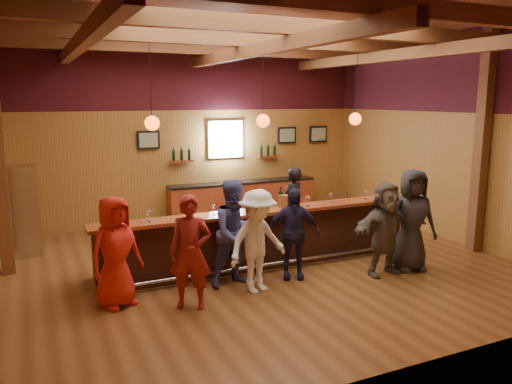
{
  "coord_description": "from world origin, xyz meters",
  "views": [
    {
      "loc": [
        -3.87,
        -8.14,
        3.11
      ],
      "look_at": [
        0.0,
        0.3,
        1.35
      ],
      "focal_mm": 35.0,
      "sensor_mm": 36.0,
      "label": 1
    }
  ],
  "objects_px": {
    "bartender": "(292,206)",
    "customer_denim": "(236,233)",
    "back_bar_cabinet": "(243,199)",
    "customer_dark": "(411,220)",
    "customer_white": "(258,241)",
    "customer_navy": "(293,233)",
    "stainless_fridge": "(21,211)",
    "bar_counter": "(260,236)",
    "bottle_a": "(281,198)",
    "customer_orange": "(116,252)",
    "customer_brown": "(385,229)",
    "customer_redvest": "(190,252)",
    "ice_bucket": "(283,201)"
  },
  "relations": [
    {
      "from": "bar_counter",
      "to": "customer_navy",
      "type": "height_order",
      "value": "customer_navy"
    },
    {
      "from": "customer_white",
      "to": "bartender",
      "type": "height_order",
      "value": "customer_white"
    },
    {
      "from": "customer_white",
      "to": "customer_dark",
      "type": "height_order",
      "value": "customer_dark"
    },
    {
      "from": "stainless_fridge",
      "to": "customer_white",
      "type": "distance_m",
      "value": 5.1
    },
    {
      "from": "customer_dark",
      "to": "bartender",
      "type": "distance_m",
      "value": 2.64
    },
    {
      "from": "customer_redvest",
      "to": "bottle_a",
      "type": "bearing_deg",
      "value": 58.85
    },
    {
      "from": "bar_counter",
      "to": "customer_white",
      "type": "distance_m",
      "value": 1.49
    },
    {
      "from": "customer_orange",
      "to": "customer_redvest",
      "type": "relative_size",
      "value": 0.98
    },
    {
      "from": "stainless_fridge",
      "to": "bartender",
      "type": "bearing_deg",
      "value": -16.51
    },
    {
      "from": "customer_denim",
      "to": "ice_bucket",
      "type": "relative_size",
      "value": 8.14
    },
    {
      "from": "bottle_a",
      "to": "bar_counter",
      "type": "bearing_deg",
      "value": 153.58
    },
    {
      "from": "customer_brown",
      "to": "bartender",
      "type": "relative_size",
      "value": 1.02
    },
    {
      "from": "customer_denim",
      "to": "bottle_a",
      "type": "distance_m",
      "value": 1.44
    },
    {
      "from": "back_bar_cabinet",
      "to": "bartender",
      "type": "bearing_deg",
      "value": -90.16
    },
    {
      "from": "bar_counter",
      "to": "ice_bucket",
      "type": "relative_size",
      "value": 28.58
    },
    {
      "from": "back_bar_cabinet",
      "to": "customer_orange",
      "type": "bearing_deg",
      "value": -131.68
    },
    {
      "from": "bartender",
      "to": "bottle_a",
      "type": "distance_m",
      "value": 1.41
    },
    {
      "from": "customer_dark",
      "to": "bottle_a",
      "type": "xyz_separation_m",
      "value": [
        -1.99,
        1.32,
        0.32
      ]
    },
    {
      "from": "stainless_fridge",
      "to": "ice_bucket",
      "type": "relative_size",
      "value": 8.17
    },
    {
      "from": "ice_bucket",
      "to": "stainless_fridge",
      "type": "bearing_deg",
      "value": 148.96
    },
    {
      "from": "bartender",
      "to": "customer_brown",
      "type": "bearing_deg",
      "value": 78.64
    },
    {
      "from": "customer_navy",
      "to": "customer_white",
      "type": "bearing_deg",
      "value": -136.34
    },
    {
      "from": "customer_brown",
      "to": "customer_dark",
      "type": "relative_size",
      "value": 0.91
    },
    {
      "from": "bar_counter",
      "to": "bottle_a",
      "type": "xyz_separation_m",
      "value": [
        0.34,
        -0.17,
        0.73
      ]
    },
    {
      "from": "customer_denim",
      "to": "customer_dark",
      "type": "relative_size",
      "value": 0.96
    },
    {
      "from": "customer_orange",
      "to": "customer_navy",
      "type": "relative_size",
      "value": 1.06
    },
    {
      "from": "bar_counter",
      "to": "customer_dark",
      "type": "xyz_separation_m",
      "value": [
        2.33,
        -1.49,
        0.41
      ]
    },
    {
      "from": "stainless_fridge",
      "to": "customer_redvest",
      "type": "height_order",
      "value": "stainless_fridge"
    },
    {
      "from": "customer_brown",
      "to": "bottle_a",
      "type": "relative_size",
      "value": 4.54
    },
    {
      "from": "stainless_fridge",
      "to": "customer_dark",
      "type": "relative_size",
      "value": 0.97
    },
    {
      "from": "stainless_fridge",
      "to": "bottle_a",
      "type": "xyz_separation_m",
      "value": [
        4.46,
        -2.62,
        0.36
      ]
    },
    {
      "from": "customer_white",
      "to": "bartender",
      "type": "xyz_separation_m",
      "value": [
        1.83,
        2.18,
        -0.01
      ]
    },
    {
      "from": "customer_white",
      "to": "bottle_a",
      "type": "bearing_deg",
      "value": 33.31
    },
    {
      "from": "bar_counter",
      "to": "back_bar_cabinet",
      "type": "distance_m",
      "value": 3.76
    },
    {
      "from": "customer_white",
      "to": "ice_bucket",
      "type": "bearing_deg",
      "value": 30.7
    },
    {
      "from": "back_bar_cabinet",
      "to": "customer_dark",
      "type": "distance_m",
      "value": 5.21
    },
    {
      "from": "bartender",
      "to": "customer_navy",
      "type": "bearing_deg",
      "value": 37.15
    },
    {
      "from": "customer_brown",
      "to": "bottle_a",
      "type": "distance_m",
      "value": 1.97
    },
    {
      "from": "customer_dark",
      "to": "stainless_fridge",
      "type": "bearing_deg",
      "value": 163.58
    },
    {
      "from": "bar_counter",
      "to": "customer_redvest",
      "type": "relative_size",
      "value": 3.65
    },
    {
      "from": "customer_brown",
      "to": "bartender",
      "type": "distance_m",
      "value": 2.46
    },
    {
      "from": "customer_dark",
      "to": "ice_bucket",
      "type": "distance_m",
      "value": 2.35
    },
    {
      "from": "customer_white",
      "to": "customer_navy",
      "type": "bearing_deg",
      "value": 5.94
    },
    {
      "from": "customer_denim",
      "to": "ice_bucket",
      "type": "height_order",
      "value": "customer_denim"
    },
    {
      "from": "bar_counter",
      "to": "customer_denim",
      "type": "xyz_separation_m",
      "value": [
        -0.86,
        -0.88,
        0.38
      ]
    },
    {
      "from": "bar_counter",
      "to": "customer_white",
      "type": "relative_size",
      "value": 3.73
    },
    {
      "from": "customer_orange",
      "to": "customer_white",
      "type": "bearing_deg",
      "value": -33.29
    },
    {
      "from": "bartender",
      "to": "customer_denim",
      "type": "bearing_deg",
      "value": 16.53
    },
    {
      "from": "customer_denim",
      "to": "customer_white",
      "type": "relative_size",
      "value": 1.06
    },
    {
      "from": "customer_navy",
      "to": "ice_bucket",
      "type": "distance_m",
      "value": 0.87
    }
  ]
}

